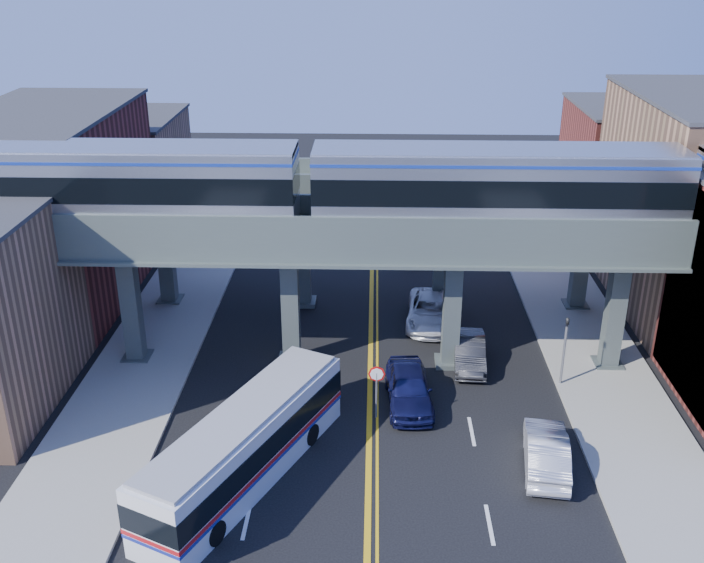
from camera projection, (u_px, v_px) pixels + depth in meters
The scene contains 18 objects.
ground at pixel (369, 457), 32.69m from camera, with size 120.00×120.00×0.00m, color black.
sidewalk_west at pixel (157, 340), 42.14m from camera, with size 5.00×70.00×0.16m, color gray.
sidewalk_east at pixel (587, 346), 41.51m from camera, with size 5.00×70.00×0.16m, color gray.
building_west_b at pixel (55, 208), 45.67m from camera, with size 8.00×14.00×11.00m, color maroon.
building_west_c at pixel (124, 173), 58.18m from camera, with size 8.00×10.00×8.00m, color #9F7052.
building_east_b at pixel (698, 205), 44.46m from camera, with size 8.00×14.00×12.00m, color #9F7052.
building_east_c at pixel (627, 170), 56.98m from camera, with size 8.00×10.00×9.00m, color maroon.
elevated_viaduct_near at pixel (372, 244), 37.44m from camera, with size 52.00×3.60×7.40m.
elevated_viaduct_far at pixel (372, 200), 43.86m from camera, with size 52.00×3.60×7.40m.
transit_train at pixel (497, 184), 36.09m from camera, with size 52.52×3.30×3.85m.
stop_sign at pixel (377, 384), 34.73m from camera, with size 0.76×0.09×2.63m.
traffic_signal at pixel (565, 344), 37.02m from camera, with size 0.15×0.18×4.10m.
transit_bus at pixel (245, 446), 30.85m from camera, with size 7.17×11.37×2.93m.
car_lane_a at pixel (409, 388), 36.13m from camera, with size 2.02×5.01×1.71m, color #10123C.
car_lane_b at pixel (469, 352), 39.56m from camera, with size 1.52×4.37×1.44m, color #272729.
car_lane_c at pixel (430, 311), 43.87m from camera, with size 2.52×5.46×1.52m, color white.
car_lane_d at pixel (415, 244), 53.67m from camera, with size 2.09×5.15×1.49m, color #BAB9BE.
car_parked_curb at pixel (546, 451), 31.74m from camera, with size 1.66×4.76×1.57m, color silver.
Camera 1 is at (0.10, -27.07, 19.76)m, focal length 40.00 mm.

